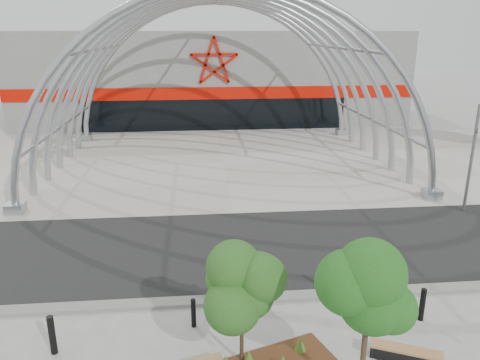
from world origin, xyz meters
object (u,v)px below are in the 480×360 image
street_tree_1 (369,300)px  bollard_2 (214,290)px  signal_pole (472,157)px  street_tree_0 (242,281)px  bench_1 (405,355)px

street_tree_1 → bollard_2: street_tree_1 is taller
signal_pole → street_tree_1: signal_pole is taller
street_tree_0 → bollard_2: bearing=101.6°
street_tree_0 → signal_pole: bearing=39.7°
signal_pole → bollard_2: (-11.95, -6.62, -2.17)m
street_tree_1 → bollard_2: bearing=125.3°
signal_pole → bench_1: signal_pole is taller
bench_1 → bollard_2: size_ratio=2.03×
signal_pole → bench_1: bearing=-126.4°
street_tree_0 → bench_1: size_ratio=1.83×
signal_pole → street_tree_1: size_ratio=1.35×
signal_pole → street_tree_0: (-11.38, -9.43, -0.28)m
street_tree_0 → street_tree_1: (2.53, -1.57, 0.32)m
signal_pole → bollard_2: bearing=-151.0°
bollard_2 → signal_pole: bearing=29.0°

